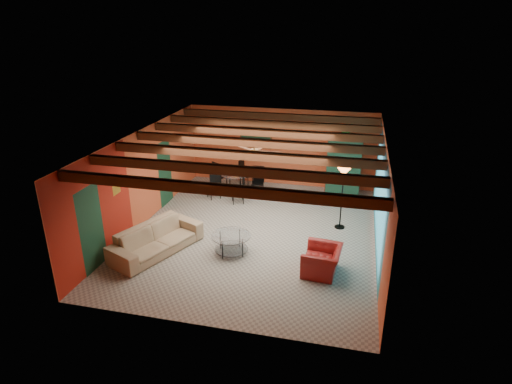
% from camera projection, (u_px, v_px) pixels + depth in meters
% --- Properties ---
extents(room, '(6.52, 8.01, 2.71)m').
position_uv_depth(room, '(255.00, 150.00, 11.15)').
color(room, gray).
rests_on(room, ground).
extents(sofa, '(1.84, 2.63, 0.71)m').
position_uv_depth(sofa, '(156.00, 239.00, 10.86)').
color(sofa, '#947C5F').
rests_on(sofa, ground).
extents(armchair, '(0.92, 1.03, 0.63)m').
position_uv_depth(armchair, '(322.00, 260.00, 9.97)').
color(armchair, maroon).
rests_on(armchair, ground).
extents(coffee_table, '(1.31, 1.31, 0.51)m').
position_uv_depth(coffee_table, '(231.00, 244.00, 10.84)').
color(coffee_table, silver).
rests_on(coffee_table, ground).
extents(dining_table, '(2.03, 2.03, 0.99)m').
position_uv_depth(dining_table, '(235.00, 180.00, 14.44)').
color(dining_table, silver).
rests_on(dining_table, ground).
extents(armoire, '(1.16, 0.70, 1.91)m').
position_uv_depth(armoire, '(344.00, 165.00, 14.45)').
color(armoire, maroon).
rests_on(armoire, ground).
extents(floor_lamp, '(0.38, 0.38, 1.80)m').
position_uv_depth(floor_lamp, '(342.00, 198.00, 11.93)').
color(floor_lamp, black).
rests_on(floor_lamp, ground).
extents(ceiling_fan, '(1.50, 1.50, 0.44)m').
position_uv_depth(ceiling_fan, '(254.00, 151.00, 11.05)').
color(ceiling_fan, '#472614').
rests_on(ceiling_fan, ceiling).
extents(painting, '(1.05, 0.03, 0.65)m').
position_uv_depth(painting, '(256.00, 138.00, 15.09)').
color(painting, black).
rests_on(painting, wall_back).
extents(potted_plant, '(0.48, 0.42, 0.52)m').
position_uv_depth(potted_plant, '(347.00, 130.00, 13.99)').
color(potted_plant, '#26661E').
rests_on(potted_plant, armoire).
extents(vase, '(0.21, 0.21, 0.19)m').
position_uv_depth(vase, '(235.00, 164.00, 14.22)').
color(vase, orange).
rests_on(vase, dining_table).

